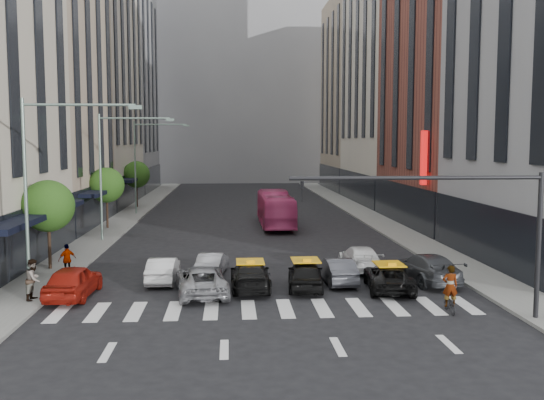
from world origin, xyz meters
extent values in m
plane|color=black|center=(0.00, 0.00, 0.00)|extent=(160.00, 160.00, 0.00)
cube|color=slate|center=(-11.50, 30.00, 0.07)|extent=(3.00, 96.00, 0.15)
cube|color=slate|center=(11.50, 30.00, 0.07)|extent=(3.00, 96.00, 0.15)
cube|color=tan|center=(-17.00, 28.00, 12.00)|extent=(8.00, 16.00, 24.00)
cube|color=beige|center=(-17.00, 46.00, 18.00)|extent=(8.00, 20.00, 36.00)
cube|color=gray|center=(-17.00, 65.00, 15.00)|extent=(8.00, 18.00, 30.00)
cube|color=brown|center=(17.00, 27.00, 13.00)|extent=(8.00, 18.00, 26.00)
cube|color=beige|center=(17.00, 46.00, 20.00)|extent=(8.00, 20.00, 40.00)
cube|color=tan|center=(17.00, 65.00, 14.00)|extent=(8.00, 18.00, 28.00)
cube|color=gray|center=(0.00, 85.00, 18.00)|extent=(30.00, 10.00, 36.00)
cylinder|color=black|center=(-11.80, 10.00, 1.72)|extent=(0.18, 0.18, 3.15)
sphere|color=#1B4413|center=(-11.80, 10.00, 3.66)|extent=(2.88, 2.88, 2.88)
cylinder|color=black|center=(-11.80, 26.00, 1.72)|extent=(0.18, 0.18, 3.15)
sphere|color=#1B4413|center=(-11.80, 26.00, 3.66)|extent=(2.88, 2.88, 2.88)
cylinder|color=black|center=(-11.80, 42.00, 1.72)|extent=(0.18, 0.18, 3.15)
sphere|color=#1B4413|center=(-11.80, 42.00, 3.66)|extent=(2.88, 2.88, 2.88)
cylinder|color=gray|center=(-11.00, 4.00, 4.65)|extent=(0.16, 0.16, 9.00)
cylinder|color=gray|center=(-8.50, 4.00, 8.85)|extent=(5.00, 0.12, 0.12)
cube|color=gray|center=(-6.00, 4.00, 8.75)|extent=(0.60, 0.25, 0.18)
cylinder|color=gray|center=(-11.00, 20.00, 4.65)|extent=(0.16, 0.16, 9.00)
cylinder|color=gray|center=(-8.50, 20.00, 8.85)|extent=(5.00, 0.12, 0.12)
cube|color=gray|center=(-6.00, 20.00, 8.75)|extent=(0.60, 0.25, 0.18)
cylinder|color=gray|center=(-11.00, 36.00, 4.65)|extent=(0.16, 0.16, 9.00)
cylinder|color=gray|center=(-8.50, 36.00, 8.85)|extent=(5.00, 0.12, 0.12)
cube|color=gray|center=(-6.00, 36.00, 8.75)|extent=(0.60, 0.25, 0.18)
cylinder|color=black|center=(10.50, -1.00, 3.00)|extent=(0.20, 0.20, 6.00)
cylinder|color=black|center=(5.50, -1.00, 5.80)|extent=(10.00, 0.16, 0.16)
imported|color=black|center=(1.00, -1.00, 5.30)|extent=(0.13, 0.16, 0.80)
cube|color=red|center=(12.60, 20.00, 6.00)|extent=(0.30, 0.70, 4.00)
imported|color=maroon|center=(-9.03, 4.06, 0.77)|extent=(2.07, 4.60, 1.53)
imported|color=silver|center=(-5.20, 6.85, 0.65)|extent=(1.47, 3.99, 1.31)
imported|color=gray|center=(-3.13, 4.19, 0.68)|extent=(2.83, 5.13, 1.36)
imported|color=black|center=(-0.80, 5.02, 0.68)|extent=(1.94, 4.70, 1.36)
imported|color=black|center=(1.90, 4.88, 0.71)|extent=(2.06, 4.31, 1.42)
imported|color=#404147|center=(3.68, 6.06, 0.66)|extent=(1.56, 4.04, 1.31)
imported|color=black|center=(5.91, 4.41, 0.63)|extent=(2.62, 4.77, 1.27)
imported|color=#393B40|center=(8.28, 5.94, 0.74)|extent=(2.72, 5.33, 1.48)
imported|color=gray|center=(-2.74, 8.51, 0.62)|extent=(1.79, 3.90, 1.24)
imported|color=white|center=(5.53, 9.12, 0.67)|extent=(1.96, 4.66, 1.35)
imported|color=#C83A74|center=(2.10, 26.93, 1.49)|extent=(2.59, 10.70, 2.98)
imported|color=black|center=(7.48, 0.44, 0.40)|extent=(0.65, 1.57, 0.81)
imported|color=gray|center=(7.48, 0.44, 1.69)|extent=(0.68, 0.47, 1.78)
imported|color=gray|center=(-10.56, 3.22, 1.07)|extent=(0.77, 0.95, 1.84)
imported|color=gray|center=(-10.40, 8.30, 0.97)|extent=(1.01, 0.89, 1.64)
camera|label=1|loc=(-1.77, -24.02, 7.22)|focal=40.00mm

